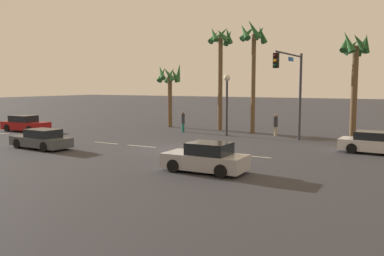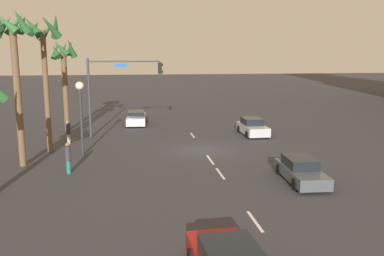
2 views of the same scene
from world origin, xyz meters
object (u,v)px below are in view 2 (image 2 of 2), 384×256
pedestrian_0 (68,157)px  traffic_signal (114,83)px  car_2 (301,171)px  palm_tree_3 (64,65)px  palm_tree_0 (45,49)px  palm_tree_2 (13,50)px  car_0 (136,118)px  streetlamp (80,103)px  pedestrian_1 (68,132)px  car_3 (253,127)px

pedestrian_0 → traffic_signal: bearing=-12.4°
car_2 → palm_tree_3: 23.61m
palm_tree_0 → palm_tree_2: bearing=162.8°
palm_tree_0 → car_0: bearing=-30.0°
car_0 → streetlamp: streetlamp is taller
pedestrian_1 → palm_tree_0: (-2.43, 0.85, 6.31)m
car_2 → palm_tree_2: 18.26m
car_2 → palm_tree_0: 18.77m
car_2 → palm_tree_2: palm_tree_2 is taller
car_2 → palm_tree_0: bearing=58.9°
traffic_signal → palm_tree_2: 10.32m
car_0 → traffic_signal: bearing=163.4°
pedestrian_1 → palm_tree_3: 7.71m
car_0 → streetlamp: 12.93m
car_3 → palm_tree_2: bearing=113.4°
car_0 → streetlamp: (-11.99, 3.78, 3.03)m
traffic_signal → car_3: bearing=-94.2°
car_3 → pedestrian_1: (-1.46, 15.28, 0.32)m
pedestrian_0 → palm_tree_0: 8.79m
car_0 → pedestrian_1: size_ratio=2.51×
palm_tree_0 → traffic_signal: bearing=-42.7°
pedestrian_0 → pedestrian_1: pedestrian_0 is taller
traffic_signal → streetlamp: (-6.09, 2.02, -0.86)m
traffic_signal → pedestrian_1: traffic_signal is taller
palm_tree_0 → palm_tree_3: bearing=1.1°
traffic_signal → palm_tree_0: 7.04m
traffic_signal → palm_tree_0: size_ratio=0.68×
car_2 → car_3: bearing=-4.9°
car_0 → pedestrian_1: 9.79m
streetlamp → pedestrian_0: size_ratio=2.72×
streetlamp → car_2: bearing=-121.4°
car_2 → pedestrian_0: (3.28, 12.94, 0.39)m
palm_tree_3 → pedestrian_0: bearing=-170.9°
palm_tree_2 → palm_tree_3: size_ratio=1.16×
palm_tree_0 → pedestrian_1: bearing=-19.3°
car_2 → pedestrian_1: size_ratio=2.46×
car_3 → car_0: bearing=55.9°
car_2 → palm_tree_2: bearing=71.2°
palm_tree_2 → palm_tree_3: 11.89m
streetlamp → palm_tree_2: 5.43m
car_0 → palm_tree_2: 17.26m
pedestrian_0 → pedestrian_1: size_ratio=1.01×
car_3 → streetlamp: size_ratio=0.80×
car_0 → car_2: car_0 is taller
car_2 → pedestrian_1: (11.47, 14.17, 0.38)m
streetlamp → traffic_signal: bearing=-18.3°
car_3 → palm_tree_0: size_ratio=0.42×
traffic_signal → pedestrian_0: 11.34m
streetlamp → palm_tree_2: palm_tree_2 is taller
car_0 → traffic_signal: traffic_signal is taller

